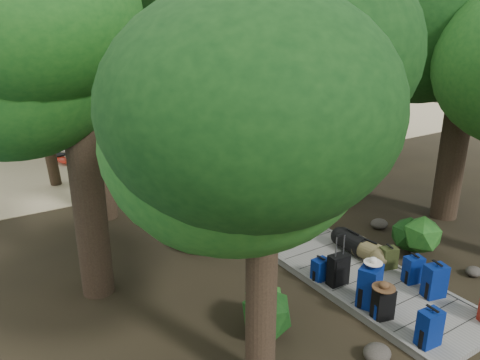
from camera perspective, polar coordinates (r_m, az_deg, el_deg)
ground at (r=11.75m, az=5.87°, el=-7.01°), size 120.00×120.00×0.00m
sand_beach at (r=25.61m, az=-17.03°, el=6.74°), size 40.00×22.00×0.02m
boardwalk at (r=12.44m, az=3.02°, el=-5.08°), size 2.00×12.00×0.12m
backpack_left_a at (r=8.46m, az=22.13°, el=-16.18°), size 0.39×0.29×0.70m
backpack_left_b at (r=8.86m, az=17.07°, el=-14.04°), size 0.40×0.33×0.64m
backpack_left_c at (r=9.10m, az=15.54°, el=-12.06°), size 0.56×0.50×0.87m
backpack_left_d at (r=9.75m, az=9.77°, el=-10.58°), size 0.34×0.26×0.51m
backpack_right_b at (r=9.77m, az=22.68°, el=-11.11°), size 0.46×0.37×0.72m
backpack_right_c at (r=10.13m, az=20.38°, el=-10.05°), size 0.40×0.33×0.61m
backpack_right_d at (r=10.52m, az=17.66°, el=-8.89°), size 0.39×0.33×0.52m
duffel_right_khaki at (r=10.72m, az=15.52°, el=-8.35°), size 0.52×0.70×0.44m
duffel_right_black at (r=11.01m, az=13.48°, el=-7.35°), size 0.49×0.75×0.46m
suitcase_on_boardwalk at (r=9.64m, az=11.88°, el=-10.64°), size 0.43×0.25×0.64m
lone_suitcase_on_sand at (r=18.20m, az=-8.60°, el=3.51°), size 0.43×0.33×0.59m
hat_brown at (r=8.61m, az=17.17°, el=-12.10°), size 0.41×0.41×0.12m
hat_white at (r=8.85m, az=15.96°, el=-9.36°), size 0.34×0.34×0.11m
kayak at (r=18.99m, az=-21.17°, el=2.70°), size 0.92×3.59×0.36m
sun_lounger at (r=21.09m, az=-4.88°, el=5.91°), size 1.42×2.11×0.65m
tree_right_b at (r=13.08m, az=26.43°, el=16.26°), size 5.52×5.52×9.86m
tree_right_c at (r=13.89m, az=15.15°, el=17.65°), size 5.72×5.72×9.89m
tree_right_e at (r=18.43m, az=5.17°, el=16.88°), size 4.94×4.94×8.89m
tree_right_f at (r=21.95m, az=5.74°, el=17.28°), size 5.00×5.00×8.93m
tree_left_a at (r=5.97m, az=2.84°, el=-0.46°), size 3.80×3.80×6.33m
tree_left_b at (r=8.61m, az=-19.63°, el=12.88°), size 4.87×4.87×8.77m
tree_left_c at (r=12.38m, az=-17.46°, el=12.67°), size 4.54×4.54×7.89m
tree_back_a at (r=23.22m, az=-20.38°, el=15.42°), size 4.74×4.74×8.20m
tree_back_b at (r=25.03m, az=-13.98°, el=19.05°), size 5.97×5.97×10.66m
tree_back_c at (r=26.20m, az=-5.43°, el=17.15°), size 4.74×4.74×8.54m
palm_right_a at (r=16.82m, az=2.60°, el=13.24°), size 4.02×4.02×6.86m
palm_right_b at (r=22.43m, az=-1.94°, el=15.95°), size 4.04×4.04×7.81m
palm_right_c at (r=22.75m, az=-9.29°, el=15.48°), size 4.76×4.76×7.57m
palm_left_a at (r=15.52m, az=-24.18°, el=12.75°), size 4.86×4.86×7.72m
rock_left_a at (r=8.22m, az=16.37°, el=-19.58°), size 0.46×0.42×0.26m
rock_left_b at (r=8.91m, az=2.18°, el=-15.52°), size 0.35×0.31×0.19m
rock_left_c at (r=11.35m, az=-3.58°, el=-7.05°), size 0.58×0.52×0.32m
rock_left_d at (r=12.90m, az=-10.05°, el=-4.40°), size 0.26×0.23×0.14m
rock_right_a at (r=11.20m, az=26.61°, el=-9.94°), size 0.36×0.32×0.20m
rock_right_b at (r=12.66m, az=16.60°, el=-5.13°), size 0.46×0.41×0.25m
rock_right_c at (r=13.71m, az=9.87°, el=-2.81°), size 0.36×0.32×0.20m
rock_right_d at (r=16.09m, az=3.98°, el=0.98°), size 0.55×0.49×0.30m
shrub_left_a at (r=8.27m, az=3.06°, el=-15.77°), size 0.96×0.96×0.87m
shrub_left_b at (r=11.09m, az=-4.42°, el=-6.43°), size 0.86×0.86×0.77m
shrub_left_c at (r=14.47m, az=-14.89°, el=-0.41°), size 1.05×1.05×0.95m
shrub_right_a at (r=11.33m, az=20.77°, el=-6.52°), size 1.10×1.10×0.99m
shrub_right_b at (r=14.15m, az=9.36°, el=0.36°), size 1.47×1.47×1.32m
shrub_right_c at (r=17.01m, az=-1.55°, el=2.64°), size 0.72×0.72×0.65m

